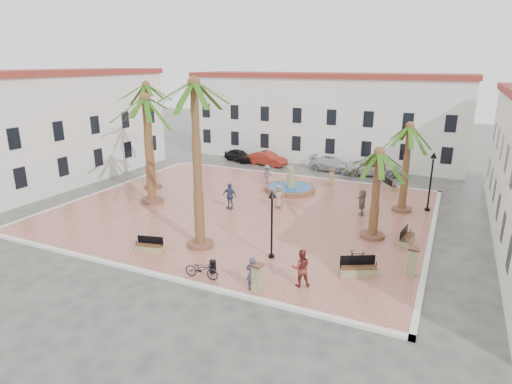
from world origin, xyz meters
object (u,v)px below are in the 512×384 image
(car_silver, at_px, (332,164))
(palm_ne, at_px, (409,136))
(bollard_n, at_px, (332,177))
(car_black, at_px, (239,155))
(bench_e, at_px, (407,239))
(palm_s, at_px, (195,100))
(cyclist_a, at_px, (252,274))
(car_red, at_px, (267,159))
(lamppost_e, at_px, (432,171))
(bicycle_a, at_px, (202,269))
(palm_nw, at_px, (147,96))
(bench_ne, at_px, (389,186))
(pedestrian_fountain_a, at_px, (279,197))
(bollard_e, at_px, (413,261))
(bicycle_b, at_px, (356,259))
(litter_bin, at_px, (213,267))
(pedestrian_fountain_b, at_px, (230,196))
(car_white, at_px, (373,168))
(bollard_se, at_px, (257,277))
(palm_e, at_px, (378,164))
(pedestrian_north, at_px, (267,174))
(fountain, at_px, (290,188))
(cyclist_b, at_px, (301,268))
(bench_se, at_px, (358,270))
(palm_sw, at_px, (146,111))
(pedestrian_east, at_px, (362,202))
(lamppost_s, at_px, (272,213))

(car_silver, bearing_deg, palm_ne, -132.11)
(bollard_n, bearing_deg, car_black, 155.61)
(bench_e, bearing_deg, palm_s, 124.19)
(palm_s, height_order, cyclist_a, palm_s)
(car_red, bearing_deg, lamppost_e, -106.31)
(lamppost_e, bearing_deg, bicycle_a, -121.16)
(palm_nw, bearing_deg, cyclist_a, -38.35)
(bench_ne, height_order, pedestrian_fountain_a, pedestrian_fountain_a)
(palm_ne, height_order, bollard_e, palm_ne)
(bicycle_b, xyz_separation_m, car_red, (-13.97, 20.25, 0.08))
(palm_ne, height_order, litter_bin, palm_ne)
(cyclist_a, height_order, pedestrian_fountain_b, pedestrian_fountain_b)
(palm_ne, distance_m, bollard_e, 11.36)
(palm_ne, height_order, car_white, palm_ne)
(bollard_se, height_order, car_white, bollard_se)
(palm_nw, relative_size, palm_e, 1.58)
(pedestrian_north, xyz_separation_m, car_silver, (3.98, 7.48, -0.29))
(palm_nw, relative_size, palm_s, 0.92)
(fountain, bearing_deg, cyclist_b, -67.58)
(litter_bin, distance_m, car_silver, 24.37)
(fountain, relative_size, lamppost_e, 0.97)
(car_black, distance_m, car_red, 3.66)
(palm_ne, bearing_deg, bollard_e, -80.42)
(cyclist_b, height_order, bicycle_b, cyclist_b)
(palm_ne, relative_size, bench_se, 3.31)
(car_black, bearing_deg, palm_s, -136.35)
(bench_e, height_order, bicycle_a, bench_e)
(car_silver, bearing_deg, car_red, 102.66)
(pedestrian_fountain_a, relative_size, car_black, 0.45)
(bench_ne, xyz_separation_m, bicycle_b, (0.65, -15.95, 0.22))
(bicycle_a, bearing_deg, pedestrian_fountain_b, 16.02)
(palm_sw, xyz_separation_m, bollard_e, (19.64, -4.05, -6.28))
(bicycle_a, height_order, cyclist_b, cyclist_b)
(bollard_se, distance_m, pedestrian_fountain_a, 12.35)
(palm_nw, height_order, bollard_se, palm_nw)
(pedestrian_fountain_b, bearing_deg, pedestrian_east, 20.98)
(bicycle_a, xyz_separation_m, cyclist_b, (4.78, 1.40, 0.47))
(bench_se, bearing_deg, fountain, 96.13)
(cyclist_b, xyz_separation_m, pedestrian_east, (0.56, 11.44, -0.01))
(bench_ne, distance_m, pedestrian_east, 7.65)
(palm_s, xyz_separation_m, car_black, (-8.61, 21.80, -8.00))
(bench_e, height_order, bench_ne, bench_e)
(palm_s, relative_size, lamppost_e, 2.24)
(car_white, bearing_deg, bicycle_b, 173.25)
(bench_e, distance_m, lamppost_s, 8.75)
(bicycle_a, xyz_separation_m, car_red, (-7.15, 24.72, 0.09))
(palm_e, xyz_separation_m, pedestrian_east, (-1.49, 3.81, -3.72))
(pedestrian_east, bearing_deg, bench_e, 27.27)
(bench_ne, height_order, litter_bin, bench_ne)
(palm_sw, bearing_deg, cyclist_b, -26.73)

